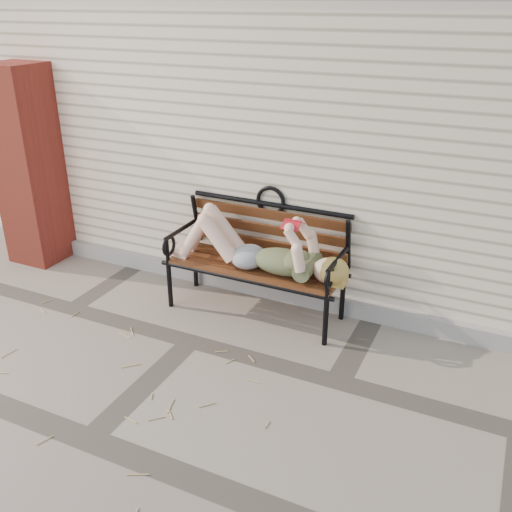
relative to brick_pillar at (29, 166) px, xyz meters
The scene contains 7 objects.
ground 2.62m from the brick_pillar, 18.06° to the right, with size 80.00×80.00×0.00m, color gray.
house_wall 3.26m from the brick_pillar, 44.37° to the left, with size 8.00×4.00×3.00m, color #F5DEBF.
foundation_strip 2.49m from the brick_pillar, ahead, with size 8.00×0.10×0.15m, color #A09A90.
brick_pillar is the anchor object (origin of this frame).
garden_bench 2.60m from the brick_pillar, ahead, with size 1.66×0.66×1.08m.
reading_woman 2.61m from the brick_pillar, ahead, with size 1.57×0.36×0.49m.
straw_scatter 2.49m from the brick_pillar, 39.35° to the right, with size 2.98×1.70×0.01m.
Camera 1 is at (2.16, -3.33, 2.57)m, focal length 40.00 mm.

